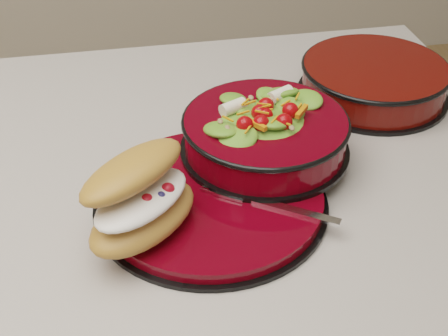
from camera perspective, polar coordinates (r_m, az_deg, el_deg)
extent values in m
cube|color=#ADA89F|center=(0.85, -13.04, -1.82)|extent=(1.24, 0.74, 0.04)
cylinder|color=black|center=(0.77, -1.19, -3.26)|extent=(0.29, 0.29, 0.01)
cylinder|color=#50020A|center=(0.76, -1.20, -2.68)|extent=(0.27, 0.27, 0.01)
torus|color=black|center=(0.75, -0.32, -2.83)|extent=(0.15, 0.15, 0.01)
cylinder|color=black|center=(0.83, 3.71, 1.77)|extent=(0.22, 0.22, 0.01)
cylinder|color=#50020A|center=(0.81, 3.78, 3.21)|extent=(0.21, 0.21, 0.04)
torus|color=black|center=(0.80, 3.83, 4.28)|extent=(0.22, 0.22, 0.01)
ellipsoid|color=#477821|center=(0.81, 3.82, 4.04)|extent=(0.18, 0.18, 0.07)
sphere|color=#B30707|center=(0.80, 7.02, 6.81)|extent=(0.02, 0.02, 0.02)
sphere|color=#B30707|center=(0.82, 5.22, 7.89)|extent=(0.02, 0.02, 0.02)
sphere|color=#B30707|center=(0.82, 2.54, 7.96)|extent=(0.02, 0.02, 0.02)
sphere|color=#B30707|center=(0.79, 0.82, 6.97)|extent=(0.02, 0.02, 0.02)
sphere|color=#B30707|center=(0.76, 1.39, 5.57)|extent=(0.02, 0.02, 0.02)
sphere|color=#B30707|center=(0.75, 4.00, 4.86)|extent=(0.02, 0.02, 0.02)
sphere|color=#B30707|center=(0.76, 6.56, 5.44)|extent=(0.02, 0.02, 0.02)
cylinder|color=silver|center=(0.83, 5.26, 8.00)|extent=(0.03, 0.04, 0.02)
cylinder|color=silver|center=(0.79, 0.85, 6.93)|extent=(0.04, 0.03, 0.02)
cube|color=orange|center=(0.76, 3.04, 5.38)|extent=(0.03, 0.03, 0.01)
cube|color=orange|center=(0.79, 7.23, 6.52)|extent=(0.03, 0.02, 0.01)
ellipsoid|color=#AF7535|center=(0.70, -7.38, -4.47)|extent=(0.16, 0.16, 0.04)
ellipsoid|color=white|center=(0.68, -7.55, -2.83)|extent=(0.14, 0.14, 0.02)
ellipsoid|color=#AF7535|center=(0.68, -7.84, -0.22)|extent=(0.15, 0.15, 0.04)
sphere|color=#AB0C15|center=(0.68, -9.53, -2.66)|extent=(0.02, 0.02, 0.02)
sphere|color=#AB0C15|center=(0.67, -7.07, -2.95)|extent=(0.02, 0.02, 0.02)
sphere|color=#AB0C15|center=(0.68, -5.17, -1.94)|extent=(0.02, 0.02, 0.02)
sphere|color=#191947|center=(0.68, -8.33, -2.19)|extent=(0.01, 0.01, 0.01)
sphere|color=#191947|center=(0.68, -6.55, -2.21)|extent=(0.01, 0.01, 0.01)
sphere|color=#191947|center=(0.67, -7.56, -2.66)|extent=(0.01, 0.01, 0.01)
sphere|color=#191947|center=(0.67, -5.77, -2.57)|extent=(0.01, 0.01, 0.01)
cube|color=silver|center=(0.73, 6.04, -3.79)|extent=(0.11, 0.08, 0.00)
cube|color=silver|center=(0.75, 0.64, -2.33)|extent=(0.04, 0.04, 0.00)
cylinder|color=black|center=(1.02, 13.34, 6.61)|extent=(0.23, 0.23, 0.01)
cylinder|color=#4B0905|center=(1.00, 13.56, 7.94)|extent=(0.22, 0.22, 0.05)
torus|color=black|center=(0.99, 13.72, 8.95)|extent=(0.23, 0.23, 0.01)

